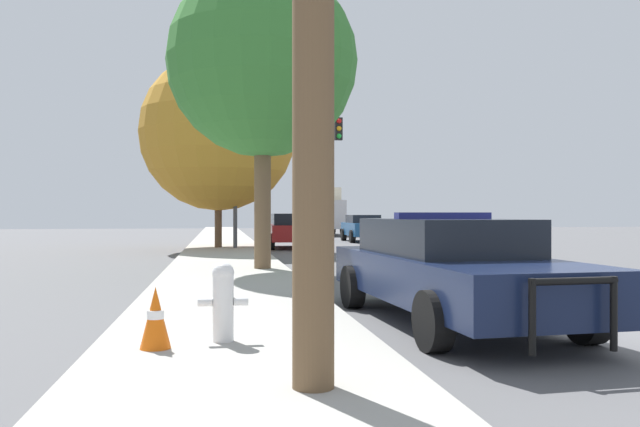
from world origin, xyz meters
The scene contains 11 objects.
ground_plane centered at (0.00, 0.00, 0.00)m, with size 110.00×110.00×0.00m, color #565659.
sidewalk_left centered at (-5.10, 0.00, 0.07)m, with size 3.00×110.00×0.13m.
police_car centered at (-2.22, 0.37, 0.75)m, with size 2.33×5.36×1.50m.
fire_hydrant centered at (-5.27, -1.04, 0.58)m, with size 0.53×0.23×0.84m.
traffic_light centered at (-2.98, 16.87, 3.94)m, with size 4.35×0.35×5.35m.
car_background_oncoming centered at (2.21, 24.28, 0.75)m, with size 2.02×4.20×1.40m.
car_background_midblock centered at (-2.28, 18.81, 0.77)m, with size 2.09×4.16×1.48m.
box_truck centered at (1.62, 34.80, 1.73)m, with size 2.65×6.63×3.23m.
tree_sidewalk_near centered at (-4.25, 7.65, 5.19)m, with size 4.68×4.68×7.42m.
tree_sidewalk_mid centered at (-5.33, 17.50, 4.70)m, with size 6.22×6.22×7.68m.
traffic_cone centered at (-5.94, -1.29, 0.44)m, with size 0.31×0.31×0.62m.
Camera 1 is at (-5.31, -7.70, 1.48)m, focal length 35.00 mm.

